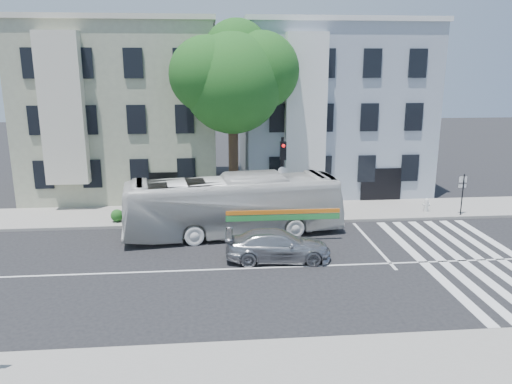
{
  "coord_description": "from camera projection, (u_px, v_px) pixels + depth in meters",
  "views": [
    {
      "loc": [
        -1.26,
        -19.92,
        8.49
      ],
      "look_at": [
        0.89,
        3.88,
        2.4
      ],
      "focal_mm": 35.0,
      "sensor_mm": 36.0,
      "label": 1
    }
  ],
  "objects": [
    {
      "name": "street_tree",
      "position": [
        233.0,
        77.0,
        27.93
      ],
      "size": [
        7.3,
        5.9,
        11.1
      ],
      "color": "#2D2116",
      "rests_on": "ground"
    },
    {
      "name": "sedan",
      "position": [
        278.0,
        245.0,
        22.24
      ],
      "size": [
        2.16,
        4.79,
        1.36
      ],
      "primitive_type": "imported",
      "rotation": [
        0.0,
        0.0,
        1.52
      ],
      "color": "#ABACB2",
      "rests_on": "ground"
    },
    {
      "name": "building_right",
      "position": [
        328.0,
        109.0,
        35.16
      ],
      "size": [
        12.0,
        10.0,
        11.0
      ],
      "primitive_type": "cube",
      "color": "#939EAF",
      "rests_on": "ground"
    },
    {
      "name": "bus",
      "position": [
        233.0,
        205.0,
        25.39
      ],
      "size": [
        4.1,
        11.39,
        3.1
      ],
      "primitive_type": "imported",
      "rotation": [
        0.0,
        0.0,
        1.71
      ],
      "color": "silver",
      "rests_on": "ground"
    },
    {
      "name": "hedge",
      "position": [
        195.0,
        213.0,
        27.67
      ],
      "size": [
        8.26,
        3.74,
        0.7
      ],
      "primitive_type": null,
      "rotation": [
        0.0,
        0.0,
        -0.35
      ],
      "color": "#2E5B1D",
      "rests_on": "sidewalk_far"
    },
    {
      "name": "ground",
      "position": [
        243.0,
        269.0,
        21.43
      ],
      "size": [
        120.0,
        120.0,
        0.0
      ],
      "primitive_type": "plane",
      "color": "black",
      "rests_on": "ground"
    },
    {
      "name": "traffic_signal",
      "position": [
        282.0,
        169.0,
        26.77
      ],
      "size": [
        0.5,
        0.55,
        4.77
      ],
      "rotation": [
        0.0,
        0.0,
        0.01
      ],
      "color": "black",
      "rests_on": "ground"
    },
    {
      "name": "far_sign_pole",
      "position": [
        463.0,
        189.0,
        28.28
      ],
      "size": [
        0.43,
        0.16,
        2.4
      ],
      "rotation": [
        0.0,
        0.0,
        -0.03
      ],
      "color": "black",
      "rests_on": "sidewalk_far"
    },
    {
      "name": "sidewalk_far",
      "position": [
        234.0,
        214.0,
        29.13
      ],
      "size": [
        80.0,
        4.0,
        0.15
      ],
      "primitive_type": "cube",
      "color": "gray",
      "rests_on": "ground"
    },
    {
      "name": "fire_hydrant",
      "position": [
        426.0,
        205.0,
        29.21
      ],
      "size": [
        0.43,
        0.26,
        0.79
      ],
      "rotation": [
        0.0,
        0.0,
        0.01
      ],
      "color": "silver",
      "rests_on": "sidewalk_far"
    },
    {
      "name": "sidewalk_near",
      "position": [
        263.0,
        381.0,
        13.69
      ],
      "size": [
        80.0,
        4.0,
        0.15
      ],
      "primitive_type": "cube",
      "color": "gray",
      "rests_on": "ground"
    },
    {
      "name": "building_left",
      "position": [
        126.0,
        110.0,
        33.94
      ],
      "size": [
        12.0,
        10.0,
        11.0
      ],
      "primitive_type": "cube",
      "color": "gray",
      "rests_on": "ground"
    }
  ]
}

